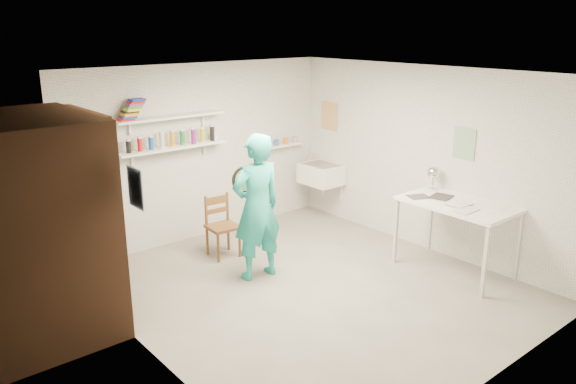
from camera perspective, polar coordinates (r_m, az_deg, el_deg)
floor at (r=6.49m, az=2.30°, el=-9.78°), size 4.00×4.50×0.02m
ceiling at (r=5.83m, az=2.58°, el=12.02°), size 4.00×4.50×0.02m
wall_back at (r=7.82m, az=-8.81°, el=4.06°), size 4.00×0.02×2.40m
wall_front at (r=4.73m, az=21.27°, el=-5.36°), size 4.00×0.02×2.40m
wall_left at (r=4.99m, az=-14.94°, el=-3.62°), size 0.02×4.50×2.40m
wall_right at (r=7.51m, az=13.86°, el=3.25°), size 0.02×4.50×2.40m
doorway_recess at (r=5.98m, az=-18.97°, el=-2.60°), size 0.02×0.90×2.00m
corridor_box at (r=5.78m, az=-25.56°, el=-3.52°), size 1.40×1.50×2.10m
door_lintel at (r=5.75m, az=-19.77°, el=7.38°), size 0.06×1.05×0.10m
door_jamb_near at (r=5.55m, az=-16.87°, el=-3.91°), size 0.06×0.10×2.00m
door_jamb_far at (r=6.44m, az=-20.45°, el=-1.41°), size 0.06×0.10×2.00m
shelf_lower at (r=7.44m, az=-11.63°, el=4.44°), size 1.50×0.22×0.03m
shelf_upper at (r=7.36m, az=-11.81°, el=7.48°), size 1.50×0.22×0.03m
ledge_shelf at (r=8.52m, az=-0.69°, el=4.75°), size 0.70×0.14×0.03m
poster_left at (r=4.93m, az=-15.26°, el=0.41°), size 0.01×0.28×0.36m
poster_right_a at (r=8.59m, az=4.21°, el=7.72°), size 0.01×0.34×0.42m
poster_right_b at (r=7.13m, az=17.47°, el=4.73°), size 0.01×0.30×0.38m
belfast_sink at (r=8.54m, az=3.40°, el=1.84°), size 0.48×0.60×0.30m
man at (r=6.46m, az=-3.19°, el=-1.55°), size 0.66×0.46×1.73m
wall_clock at (r=6.54m, az=-4.49°, el=1.28°), size 0.31×0.06×0.31m
wooden_chair at (r=7.23m, az=-6.63°, el=-3.54°), size 0.40×0.38×0.80m
work_table at (r=7.03m, az=16.62°, el=-4.41°), size 0.79×1.31×0.87m
desk_lamp at (r=7.28m, az=14.59°, el=1.92°), size 0.16×0.16×0.16m
spray_cans at (r=7.42m, az=-11.68°, el=5.20°), size 1.31×0.06×0.17m
book_stack at (r=7.11m, az=-15.59°, el=8.06°), size 0.34×0.14×0.25m
ledge_pots at (r=8.51m, az=-0.69°, el=5.14°), size 0.48×0.07×0.09m
papers at (r=6.89m, az=16.93°, el=-0.94°), size 0.30×0.22×0.02m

